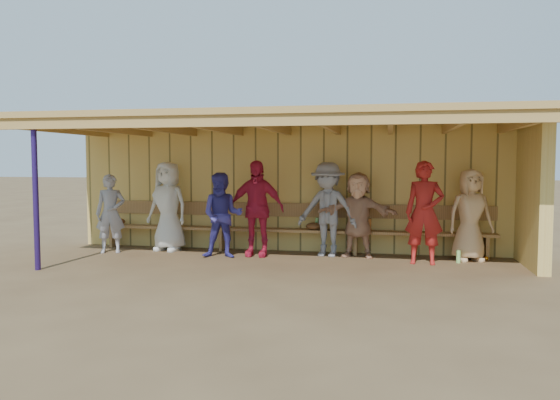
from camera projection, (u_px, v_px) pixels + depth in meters
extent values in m
plane|color=brown|center=(276.00, 262.00, 9.38)|extent=(90.00, 90.00, 0.00)
imported|color=#99979F|center=(111.00, 213.00, 10.32)|extent=(0.63, 0.52, 1.49)
imported|color=silver|center=(168.00, 206.00, 10.56)|extent=(0.94, 0.72, 1.73)
imported|color=#3E389C|center=(222.00, 215.00, 9.78)|extent=(0.83, 0.69, 1.53)
imported|color=#CB2040|center=(256.00, 208.00, 9.96)|extent=(1.03, 0.44, 1.75)
imported|color=gray|center=(328.00, 209.00, 9.94)|extent=(1.21, 0.83, 1.72)
imported|color=tan|center=(358.00, 215.00, 9.85)|extent=(1.47, 0.59, 1.54)
imported|color=#AB1E1B|center=(424.00, 212.00, 9.18)|extent=(0.66, 0.45, 1.75)
imported|color=#DBAE7B|center=(470.00, 215.00, 9.46)|extent=(0.89, 0.71, 1.60)
cube|color=#E1BE60|center=(290.00, 189.00, 10.61)|extent=(8.60, 0.20, 2.40)
cube|color=#E1BE60|center=(533.00, 194.00, 8.90)|extent=(0.20, 1.62, 2.40)
cube|color=#B48E4A|center=(276.00, 119.00, 9.20)|extent=(8.80, 3.20, 0.10)
cube|color=#B48E4A|center=(254.00, 120.00, 7.74)|extent=(8.80, 0.10, 0.18)
cube|color=#B48E4A|center=(73.00, 130.00, 9.96)|extent=(0.08, 3.00, 0.16)
cube|color=#B48E4A|center=(121.00, 129.00, 9.78)|extent=(0.08, 3.00, 0.16)
cube|color=#B48E4A|center=(170.00, 128.00, 9.59)|extent=(0.08, 3.00, 0.16)
cube|color=#B48E4A|center=(222.00, 128.00, 9.40)|extent=(0.08, 3.00, 0.16)
cube|color=#B48E4A|center=(276.00, 127.00, 9.21)|extent=(0.08, 3.00, 0.16)
cube|color=#B48E4A|center=(332.00, 126.00, 9.02)|extent=(0.08, 3.00, 0.16)
cube|color=#B48E4A|center=(390.00, 126.00, 8.84)|extent=(0.08, 3.00, 0.16)
cube|color=#B48E4A|center=(451.00, 125.00, 8.65)|extent=(0.08, 3.00, 0.16)
cube|color=#B48E4A|center=(515.00, 124.00, 8.46)|extent=(0.08, 3.00, 0.16)
cylinder|color=navy|center=(36.00, 195.00, 8.63)|extent=(0.09, 0.09, 2.40)
cube|color=#A27745|center=(287.00, 230.00, 10.38)|extent=(7.60, 0.32, 0.05)
cube|color=#A27745|center=(289.00, 210.00, 10.51)|extent=(7.60, 0.04, 0.26)
cube|color=#A27745|center=(114.00, 237.00, 11.11)|extent=(0.06, 0.29, 0.40)
cube|color=#A27745|center=(222.00, 240.00, 10.65)|extent=(0.06, 0.29, 0.40)
cube|color=#A27745|center=(356.00, 244.00, 10.14)|extent=(0.06, 0.29, 0.40)
cube|color=#A27745|center=(486.00, 248.00, 9.68)|extent=(0.06, 0.29, 0.40)
cylinder|color=orange|center=(417.00, 236.00, 9.71)|extent=(0.13, 0.41, 0.80)
sphere|color=orange|center=(486.00, 259.00, 9.51)|extent=(0.08, 0.08, 0.08)
ellipsoid|color=#593319|center=(118.00, 222.00, 11.02)|extent=(0.30, 0.24, 0.14)
ellipsoid|color=#593319|center=(168.00, 223.00, 10.80)|extent=(0.30, 0.24, 0.14)
ellipsoid|color=#593319|center=(314.00, 226.00, 10.22)|extent=(0.30, 0.24, 0.14)
cylinder|color=#7DBF5F|center=(317.00, 223.00, 10.31)|extent=(0.07, 0.07, 0.22)
cylinder|color=orange|center=(369.00, 225.00, 10.12)|extent=(0.07, 0.07, 0.22)
cylinder|color=#8FD56A|center=(458.00, 257.00, 9.31)|extent=(0.07, 0.07, 0.22)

